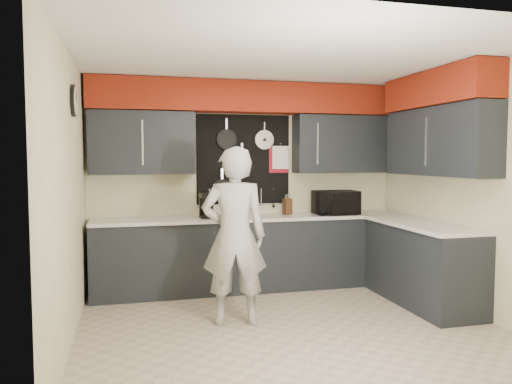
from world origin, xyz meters
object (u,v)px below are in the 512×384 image
object	(u,v)px
knife_block	(287,207)
person	(234,236)
microwave	(336,203)
coffee_maker	(207,205)
utensil_crock	(236,210)

from	to	relation	value
knife_block	person	bearing A→B (deg)	-141.86
microwave	knife_block	bearing A→B (deg)	172.80
knife_block	person	size ratio (longest dim) A/B	0.12
knife_block	coffee_maker	xyz separation A→B (m)	(-1.05, -0.07, 0.05)
microwave	utensil_crock	world-z (taller)	microwave
utensil_crock	person	distance (m)	1.31
microwave	knife_block	size ratio (longest dim) A/B	2.62
knife_block	coffee_maker	size ratio (longest dim) A/B	0.69
person	utensil_crock	bearing A→B (deg)	-93.87
microwave	knife_block	xyz separation A→B (m)	(-0.62, 0.11, -0.05)
utensil_crock	coffee_maker	distance (m)	0.39
coffee_maker	person	distance (m)	1.23
knife_block	utensil_crock	distance (m)	0.67
microwave	person	xyz separation A→B (m)	(-1.57, -1.17, -0.19)
microwave	coffee_maker	world-z (taller)	same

